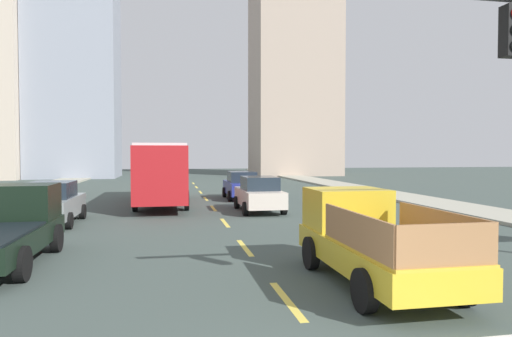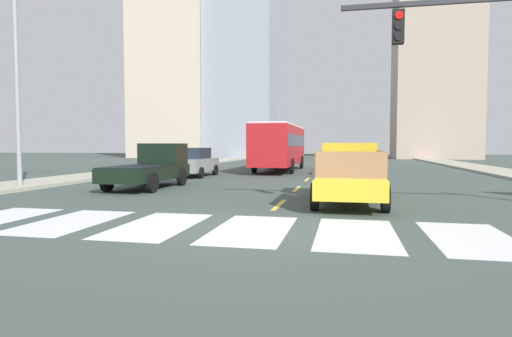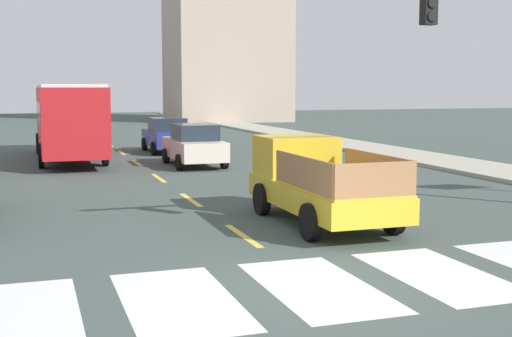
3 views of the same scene
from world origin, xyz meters
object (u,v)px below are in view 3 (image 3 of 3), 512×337
Objects in this scene: pickup_stakebed at (315,182)px; sedan_near_right at (167,135)px; sedan_mid at (194,145)px; city_bus at (68,116)px.

pickup_stakebed is 1.18× the size of sedan_near_right.
sedan_mid is 1.00× the size of sedan_near_right.
sedan_mid is at bearing 90.90° from pickup_stakebed.
city_bus is 2.45× the size of sedan_mid.
city_bus is (-4.80, 16.31, 1.02)m from pickup_stakebed.
pickup_stakebed is 1.18× the size of sedan_mid.
city_bus reaches higher than sedan_mid.
sedan_mid is (4.72, -4.10, -1.09)m from city_bus.
sedan_near_right is at bearing 90.45° from pickup_stakebed.
sedan_near_right is (0.02, 18.43, -0.08)m from pickup_stakebed.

